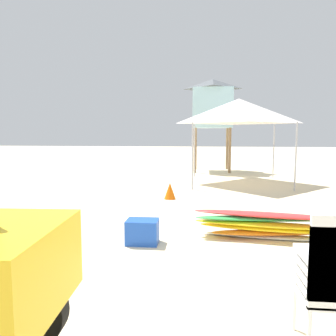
% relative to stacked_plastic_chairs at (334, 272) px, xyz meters
% --- Properties ---
extents(ground, '(80.00, 80.00, 0.00)m').
position_rel_stacked_plastic_chairs_xyz_m(ground, '(-1.26, 0.55, -0.70)').
color(ground, beige).
extents(stacked_plastic_chairs, '(0.48, 0.48, 1.20)m').
position_rel_stacked_plastic_chairs_xyz_m(stacked_plastic_chairs, '(0.00, 0.00, 0.00)').
color(stacked_plastic_chairs, white).
rests_on(stacked_plastic_chairs, ground).
extents(surfboard_pile, '(2.59, 0.72, 0.48)m').
position_rel_stacked_plastic_chairs_xyz_m(surfboard_pile, '(0.05, 2.96, -0.45)').
color(surfboard_pile, white).
rests_on(surfboard_pile, ground).
extents(popup_canopy, '(3.23, 3.23, 3.02)m').
position_rel_stacked_plastic_chairs_xyz_m(popup_canopy, '(0.23, 9.48, 1.88)').
color(popup_canopy, '#B2B2B7').
rests_on(popup_canopy, ground).
extents(lifeguard_tower, '(1.98, 1.98, 4.29)m').
position_rel_stacked_plastic_chairs_xyz_m(lifeguard_tower, '(-0.59, 13.21, 2.47)').
color(lifeguard_tower, olive).
rests_on(lifeguard_tower, ground).
extents(traffic_cone_far, '(0.32, 0.32, 0.46)m').
position_rel_stacked_plastic_chairs_xyz_m(traffic_cone_far, '(-1.93, 6.29, -0.47)').
color(traffic_cone_far, orange).
rests_on(traffic_cone_far, ground).
extents(cooler_box, '(0.52, 0.38, 0.40)m').
position_rel_stacked_plastic_chairs_xyz_m(cooler_box, '(-2.03, 2.56, -0.50)').
color(cooler_box, blue).
rests_on(cooler_box, ground).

